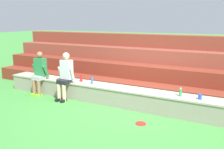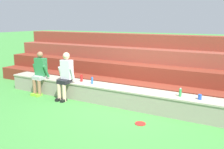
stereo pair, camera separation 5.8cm
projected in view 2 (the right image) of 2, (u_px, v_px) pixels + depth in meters
ground_plane at (124, 110)px, 6.62m from camera, size 80.00×80.00×0.00m
stone_seating_wall at (129, 97)px, 6.81m from camera, size 8.59×0.61×0.52m
brick_bleachers at (154, 69)px, 8.52m from camera, size 12.03×2.44×1.86m
person_far_left at (40, 72)px, 7.84m from camera, size 0.56×0.48×1.40m
person_left_of_center at (65, 75)px, 7.35m from camera, size 0.53×0.54×1.43m
water_bottle_center_gap at (92, 81)px, 7.26m from camera, size 0.06×0.06×0.21m
water_bottle_mid_left at (81, 78)px, 7.53m from camera, size 0.07×0.07×0.22m
water_bottle_near_right at (180, 92)px, 6.05m from camera, size 0.06×0.06×0.22m
plastic_cup_right_end at (200, 97)px, 5.82m from camera, size 0.09×0.09×0.13m
frisbee at (140, 124)px, 5.71m from camera, size 0.25×0.25×0.02m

